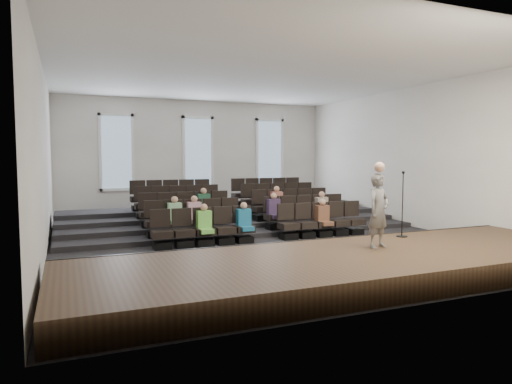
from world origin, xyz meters
TOP-DOWN VIEW (x-y plane):
  - ground at (0.00, 0.00)m, footprint 14.00×14.00m
  - ceiling at (0.00, 0.00)m, footprint 12.00×14.00m
  - wall_back at (0.00, 7.02)m, footprint 12.00×0.04m
  - wall_front at (0.00, -7.02)m, footprint 12.00×0.04m
  - wall_left at (-6.02, 0.00)m, footprint 0.04×14.00m
  - wall_right at (6.02, 0.00)m, footprint 0.04×14.00m
  - stage at (0.00, -5.10)m, footprint 11.80×3.60m
  - stage_lip at (0.00, -3.33)m, footprint 11.80×0.06m
  - risers at (0.00, 3.17)m, footprint 11.80×4.80m
  - seating_rows at (-0.00, 1.54)m, footprint 6.80×4.70m
  - windows at (0.00, 6.95)m, footprint 8.44×0.10m
  - audience at (-0.21, 0.34)m, footprint 5.45×2.64m
  - speaker at (0.84, -4.75)m, footprint 0.68×0.53m
  - mic_stand at (2.28, -3.83)m, footprint 0.28×0.28m

SIDE VIEW (x-z plane):
  - ground at x=0.00m, z-range 0.00..0.00m
  - risers at x=0.00m, z-range -0.10..0.50m
  - stage at x=0.00m, z-range 0.00..0.50m
  - stage_lip at x=0.00m, z-range -0.01..0.51m
  - seating_rows at x=0.00m, z-range -0.15..1.52m
  - audience at x=-0.21m, z-range 0.26..1.36m
  - mic_stand at x=2.28m, z-range 0.16..1.82m
  - speaker at x=0.84m, z-range 0.50..2.13m
  - wall_back at x=0.00m, z-range 0.00..5.00m
  - wall_front at x=0.00m, z-range 0.00..5.00m
  - wall_left at x=-6.02m, z-range 0.00..5.00m
  - wall_right at x=6.02m, z-range 0.00..5.00m
  - windows at x=0.00m, z-range 1.08..4.32m
  - ceiling at x=0.00m, z-range 5.00..5.02m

